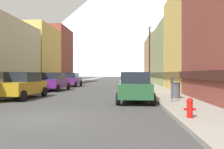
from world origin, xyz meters
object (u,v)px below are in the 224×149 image
car_left_2 (71,80)px  car_left_0 (22,85)px  potted_plant_0 (37,82)px  fire_hydrant_near (190,107)px  car_left_1 (54,82)px  parking_meter_near (172,86)px  pedestrian_1 (145,79)px  car_right_0 (135,87)px  potted_plant_1 (40,82)px  trash_bin_right (176,90)px  streetlamp_right (150,48)px  pedestrian_0 (54,80)px  car_right_1 (132,82)px

car_left_2 → car_left_0: bearing=-90.0°
car_left_2 → potted_plant_0: (-3.20, -3.50, -0.20)m
fire_hydrant_near → car_left_1: bearing=122.8°
parking_meter_near → pedestrian_1: (0.50, 23.16, -0.09)m
car_right_0 → potted_plant_1: bearing=128.9°
car_left_1 → car_right_0: 11.53m
car_left_2 → trash_bin_right: (10.15, -15.12, -0.26)m
potted_plant_1 → potted_plant_0: bearing=-90.0°
car_left_0 → streetlamp_right: size_ratio=0.76×
car_right_0 → pedestrian_1: bearing=83.6°
pedestrian_0 → pedestrian_1: bearing=24.5°
car_left_1 → parking_meter_near: car_left_1 is taller
potted_plant_1 → streetlamp_right: streetlamp_right is taller
fire_hydrant_near → pedestrian_1: 27.73m
pedestrian_0 → streetlamp_right: bearing=-39.6°
car_left_1 → pedestrian_1: pedestrian_1 is taller
trash_bin_right → car_left_0: bearing=176.2°
car_left_1 → potted_plant_0: 4.93m
car_right_0 → trash_bin_right: car_right_0 is taller
car_right_1 → fire_hydrant_near: car_right_1 is taller
car_left_2 → car_right_1: size_ratio=0.99×
car_right_1 → pedestrian_0: size_ratio=2.77×
trash_bin_right → potted_plant_0: trash_bin_right is taller
car_left_0 → potted_plant_0: bearing=106.3°
pedestrian_0 → parking_meter_near: bearing=-55.5°
fire_hydrant_near → potted_plant_0: bearing=124.5°
car_left_2 → pedestrian_0: 2.48m
car_right_0 → potted_plant_0: (-10.80, 12.41, -0.20)m
car_left_0 → pedestrian_1: size_ratio=2.66×
parking_meter_near → pedestrian_1: size_ratio=0.79×
pedestrian_1 → car_left_0: bearing=-116.0°
car_left_1 → trash_bin_right: size_ratio=4.56×
car_left_0 → potted_plant_0: (-3.20, 10.94, -0.20)m
pedestrian_0 → car_right_1: bearing=-43.1°
car_left_0 → potted_plant_1: car_left_0 is taller
car_left_0 → trash_bin_right: 10.17m
car_left_1 → potted_plant_1: size_ratio=4.62×
parking_meter_near → streetlamp_right: streetlamp_right is taller
car_left_1 → car_right_0: size_ratio=1.00×
car_left_2 → parking_meter_near: size_ratio=3.32×
car_left_0 → trash_bin_right: (10.15, -0.67, -0.26)m
car_left_1 → car_left_0: bearing=-90.0°
potted_plant_0 → car_left_2: bearing=47.6°
fire_hydrant_near → parking_meter_near: 4.59m
car_left_0 → parking_meter_near: size_ratio=3.36×
car_left_1 → potted_plant_1: (-3.20, 4.73, -0.22)m
car_left_2 → car_right_0: bearing=-64.5°
car_left_2 → car_right_1: same height
trash_bin_right → streetlamp_right: streetlamp_right is taller
trash_bin_right → streetlamp_right: (-1.00, 5.93, 3.34)m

